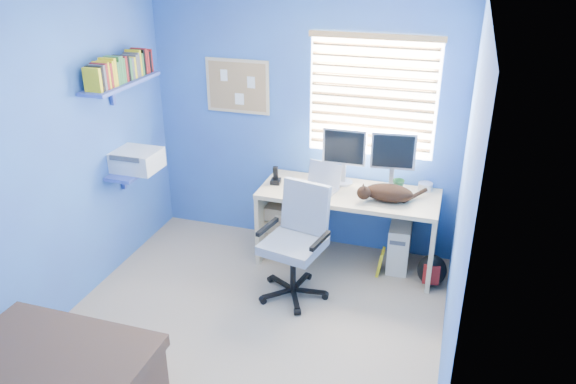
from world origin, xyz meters
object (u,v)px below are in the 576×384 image
(tower_pc, at_px, (399,244))
(cat, at_px, (389,193))
(desk, at_px, (347,228))
(office_chair, at_px, (296,256))
(laptop, at_px, (318,179))

(tower_pc, bearing_deg, cat, -125.94)
(desk, height_order, tower_pc, desk)
(office_chair, bearing_deg, laptop, 86.23)
(office_chair, bearing_deg, tower_pc, 42.10)
(tower_pc, relative_size, office_chair, 0.46)
(laptop, relative_size, tower_pc, 0.73)
(desk, distance_m, office_chair, 0.70)
(desk, distance_m, tower_pc, 0.52)
(laptop, bearing_deg, tower_pc, 24.54)
(office_chair, bearing_deg, cat, 38.66)
(laptop, xyz_separation_m, cat, (0.64, -0.03, -0.03))
(desk, xyz_separation_m, tower_pc, (0.49, 0.10, -0.14))
(laptop, height_order, tower_pc, laptop)
(cat, bearing_deg, office_chair, -164.44)
(tower_pc, distance_m, office_chair, 1.09)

